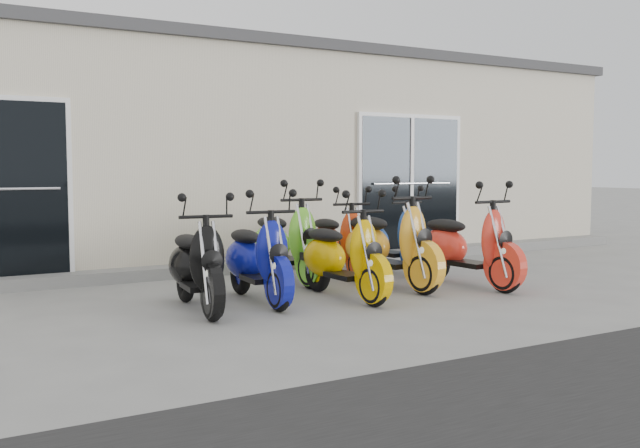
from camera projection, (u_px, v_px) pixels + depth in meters
The scene contains 14 objects.
ground at pixel (345, 290), 8.44m from camera, with size 80.00×80.00×0.00m, color gray.
building at pixel (192, 159), 12.79m from camera, with size 14.00×6.00×3.20m, color beige.
roof_cap at pixel (190, 65), 12.66m from camera, with size 14.20×6.20×0.16m, color #3F3F42.
front_step at pixel (270, 264), 10.17m from camera, with size 14.00×0.40×0.15m, color gray.
door_left at pixel (26, 184), 8.61m from camera, with size 1.07×0.08×2.22m, color black.
door_right at pixel (410, 180), 11.51m from camera, with size 2.02×0.08×2.22m, color black.
scooter_front_black at pixel (197, 251), 7.18m from camera, with size 0.60×1.65×1.22m, color black, non-canonical shape.
scooter_front_blue at pixel (257, 245), 7.65m from camera, with size 0.61×1.68×1.24m, color #0D148B, non-canonical shape.
scooter_front_orange_a at pixel (343, 244), 7.86m from camera, with size 0.60×1.66×1.23m, color #E0A600, non-canonical shape.
scooter_front_orange_b at pixel (388, 232), 8.59m from camera, with size 0.67×1.85×1.37m, color #FFAE25, non-canonical shape.
scooter_front_red at pixel (467, 233), 8.69m from camera, with size 0.64×1.77×1.30m, color red, non-canonical shape.
scooter_back_green at pixel (286, 231), 9.01m from camera, with size 0.65×1.78×1.32m, color #6CD42B, non-canonical shape.
scooter_back_red at pixel (338, 231), 9.48m from camera, with size 0.60×1.65×1.22m, color red, non-canonical shape.
scooter_back_blue at pixel (388, 228), 9.88m from camera, with size 0.60×1.65×1.22m, color navy, non-canonical shape.
Camera 1 is at (-4.45, -7.07, 1.45)m, focal length 40.00 mm.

